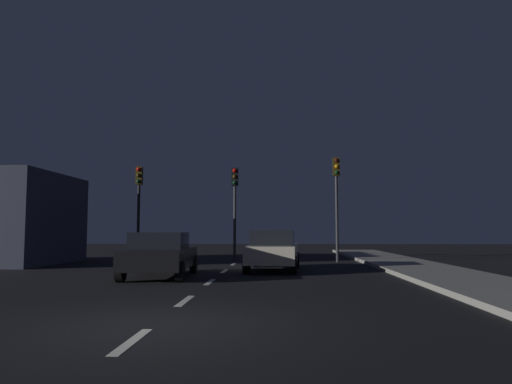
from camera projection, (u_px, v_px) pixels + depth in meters
name	position (u px, v px, depth m)	size (l,w,h in m)	color
ground_plane	(213.00, 280.00, 14.73)	(80.00, 80.00, 0.00)	black
sidewalk_curb_right	(458.00, 279.00, 14.40)	(3.00, 40.00, 0.15)	gray
lane_stripe_nearest	(132.00, 341.00, 6.57)	(0.16, 1.60, 0.01)	silver
lane_stripe_second	(185.00, 301.00, 10.35)	(0.16, 1.60, 0.01)	silver
lane_stripe_third	(210.00, 282.00, 14.14)	(0.16, 1.60, 0.01)	silver
lane_stripe_fourth	(224.00, 271.00, 17.92)	(0.16, 1.60, 0.01)	silver
lane_stripe_fifth	(234.00, 264.00, 21.70)	(0.16, 1.60, 0.01)	silver
traffic_signal_left	(139.00, 195.00, 23.62)	(0.32, 0.38, 4.73)	black
traffic_signal_center	(235.00, 195.00, 23.40)	(0.32, 0.38, 4.64)	#2D2D30
traffic_signal_right	(337.00, 189.00, 23.20)	(0.32, 0.38, 5.12)	#2D2D30
car_stopped_ahead	(273.00, 250.00, 18.29)	(2.16, 4.36, 1.56)	beige
car_adjacent_lane	(161.00, 254.00, 15.63)	(2.16, 4.31, 1.48)	black
street_lamp_right	(510.00, 99.00, 11.11)	(2.12, 0.36, 7.70)	#4C4C51
storefront_left	(0.00, 219.00, 22.03)	(5.77, 6.17, 4.16)	#333847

